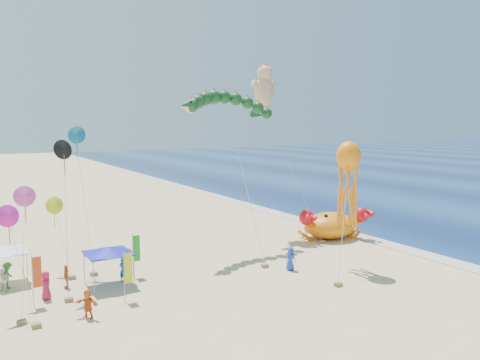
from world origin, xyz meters
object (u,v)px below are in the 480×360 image
at_px(crab_inflatable, 331,224).
at_px(canopy_white, 4,249).
at_px(dragon_kite, 227,108).
at_px(canopy_blue, 108,250).
at_px(cherub_kite, 265,86).
at_px(octopus_kite, 348,178).

xyz_separation_m(crab_inflatable, canopy_white, (-27.96, 1.85, 1.08)).
relative_size(dragon_kite, canopy_blue, 4.22).
bearing_deg(crab_inflatable, cherub_kite, 125.26).
bearing_deg(cherub_kite, crab_inflatable, -54.74).
bearing_deg(canopy_blue, cherub_kite, 23.47).
relative_size(crab_inflatable, octopus_kite, 0.73).
xyz_separation_m(dragon_kite, cherub_kite, (6.13, 3.30, 2.31)).
height_order(crab_inflatable, canopy_white, crab_inflatable).
xyz_separation_m(crab_inflatable, canopy_blue, (-21.94, -2.19, 1.08)).
distance_m(crab_inflatable, canopy_blue, 22.08).
bearing_deg(dragon_kite, canopy_blue, -159.20).
bearing_deg(canopy_white, crab_inflatable, -3.79).
height_order(cherub_kite, canopy_white, cherub_kite).
bearing_deg(crab_inflatable, octopus_kite, -124.69).
height_order(dragon_kite, cherub_kite, cherub_kite).
bearing_deg(canopy_blue, octopus_kite, -17.92).
relative_size(crab_inflatable, canopy_blue, 2.20).
distance_m(cherub_kite, canopy_blue, 23.10).
bearing_deg(cherub_kite, canopy_blue, -156.53).
relative_size(dragon_kite, cherub_kite, 0.80).
relative_size(canopy_blue, canopy_white, 1.06).
bearing_deg(octopus_kite, dragon_kite, 116.09).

